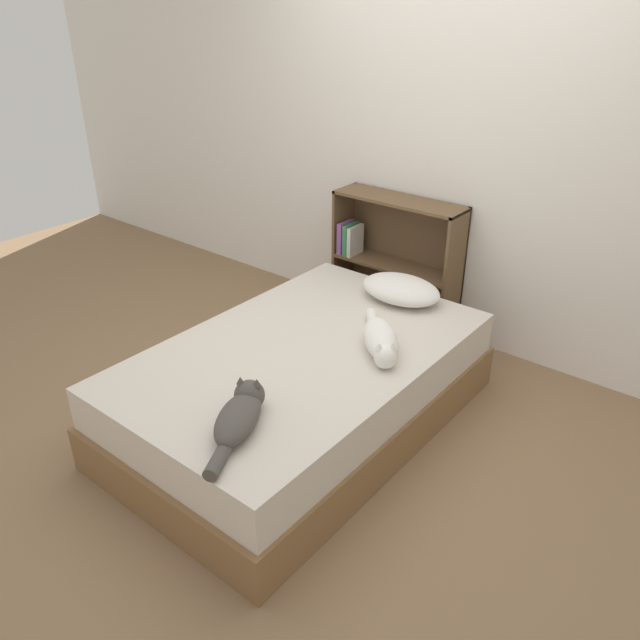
% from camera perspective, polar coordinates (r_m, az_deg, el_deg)
% --- Properties ---
extents(ground_plane, '(8.00, 8.00, 0.00)m').
position_cam_1_polar(ground_plane, '(3.46, -1.58, -9.27)').
color(ground_plane, '#846647').
extents(wall_back, '(8.00, 0.06, 2.50)m').
position_cam_1_polar(wall_back, '(4.03, 11.84, 15.29)').
color(wall_back, white).
rests_on(wall_back, ground_plane).
extents(bed, '(1.25, 1.99, 0.47)m').
position_cam_1_polar(bed, '(3.33, -1.63, -6.10)').
color(bed, brown).
rests_on(bed, ground_plane).
extents(pillow, '(0.49, 0.34, 0.14)m').
position_cam_1_polar(pillow, '(3.70, 7.41, 2.81)').
color(pillow, white).
rests_on(pillow, bed).
extents(cat_light, '(0.46, 0.49, 0.14)m').
position_cam_1_polar(cat_light, '(3.15, 5.55, -1.84)').
color(cat_light, white).
rests_on(cat_light, bed).
extents(cat_dark, '(0.33, 0.51, 0.16)m').
position_cam_1_polar(cat_dark, '(2.65, -7.33, -8.53)').
color(cat_dark, '#47423D').
rests_on(cat_dark, bed).
extents(bookshelf, '(0.89, 0.26, 0.92)m').
position_cam_1_polar(bookshelf, '(4.28, 6.91, 5.40)').
color(bookshelf, brown).
rests_on(bookshelf, ground_plane).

